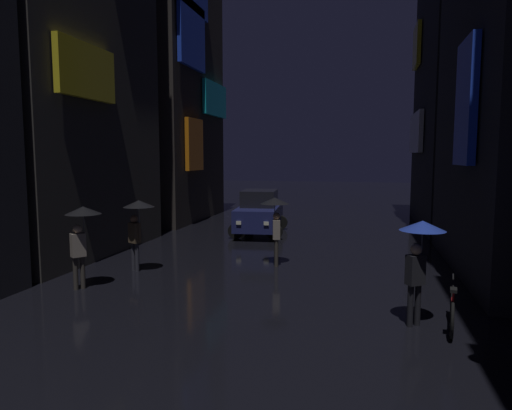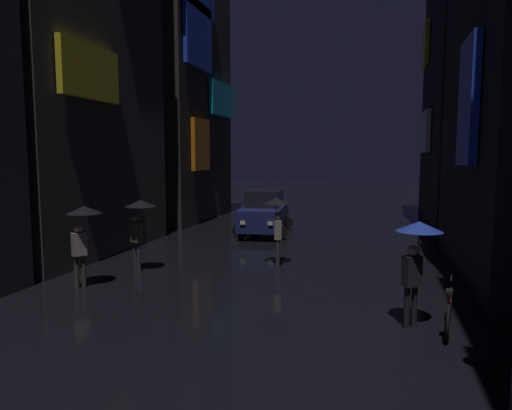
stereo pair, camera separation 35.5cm
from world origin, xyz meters
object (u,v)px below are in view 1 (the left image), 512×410
Objects in this scene: pedestrian_far_right_black at (275,212)px; bicycle_parked_at_storefront at (452,309)px; pedestrian_foreground_left_blue at (420,243)px; pedestrian_midstreet_left_black at (82,224)px; pedestrian_near_crossing_black at (137,215)px; car_distant at (260,213)px.

bicycle_parked_at_storefront is (4.40, -4.40, -1.28)m from pedestrian_far_right_black.
pedestrian_midstreet_left_black is at bearing 174.87° from pedestrian_foreground_left_blue.
pedestrian_foreground_left_blue is 1.18× the size of bicycle_parked_at_storefront.
car_distant is (2.01, 7.25, -0.74)m from pedestrian_near_crossing_black.
pedestrian_near_crossing_black is at bearing -155.69° from pedestrian_far_right_black.
pedestrian_far_right_black is (4.34, 3.60, 0.00)m from pedestrian_midstreet_left_black.
pedestrian_midstreet_left_black is 1.18× the size of bicycle_parked_at_storefront.
pedestrian_foreground_left_blue is 5.74m from pedestrian_far_right_black.
pedestrian_far_right_black is 1.18× the size of bicycle_parked_at_storefront.
pedestrian_near_crossing_black is 8.71m from bicycle_parked_at_storefront.
pedestrian_midstreet_left_black is at bearing 174.76° from bicycle_parked_at_storefront.
pedestrian_midstreet_left_black is 1.00× the size of pedestrian_near_crossing_black.
pedestrian_foreground_left_blue is 1.00× the size of pedestrian_near_crossing_black.
pedestrian_foreground_left_blue is at bearing -5.13° from pedestrian_midstreet_left_black.
pedestrian_near_crossing_black is at bearing 160.83° from pedestrian_foreground_left_blue.
bicycle_parked_at_storefront is at bearing -58.19° from car_distant.
pedestrian_far_right_black is 5.86m from car_distant.
pedestrian_midstreet_left_black is 8.87m from bicycle_parked_at_storefront.
pedestrian_near_crossing_black is 7.56m from car_distant.
pedestrian_near_crossing_black is at bearing 73.48° from pedestrian_midstreet_left_black.
pedestrian_midstreet_left_black reaches higher than bicycle_parked_at_storefront.
pedestrian_foreground_left_blue is 0.50× the size of car_distant.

